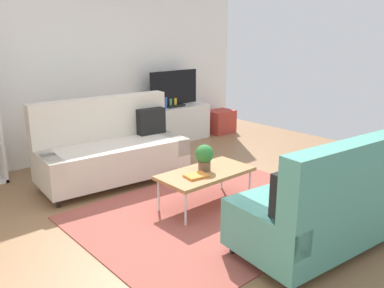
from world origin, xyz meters
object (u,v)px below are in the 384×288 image
(storage_trunk, at_px, (220,121))
(vase_0, at_px, (145,106))
(potted_plant, at_px, (204,156))
(table_book_0, at_px, (196,176))
(bottle_2, at_px, (175,102))
(tv, at_px, (174,89))
(vase_1, at_px, (153,103))
(coffee_table, at_px, (206,174))
(tv_console, at_px, (174,124))
(bottle_1, at_px, (170,103))
(couch_green, at_px, (334,202))
(bottle_0, at_px, (166,103))
(couch_beige, at_px, (112,149))

(storage_trunk, bearing_deg, vase_0, 174.90)
(storage_trunk, relative_size, potted_plant, 1.73)
(table_book_0, bearing_deg, bottle_2, 55.31)
(storage_trunk, relative_size, vase_0, 3.40)
(tv, distance_m, vase_1, 0.46)
(coffee_table, distance_m, vase_1, 2.72)
(table_book_0, bearing_deg, tv, 55.64)
(table_book_0, bearing_deg, tv_console, 55.86)
(table_book_0, distance_m, vase_1, 2.85)
(vase_1, bearing_deg, vase_0, 180.00)
(storage_trunk, xyz_separation_m, bottle_2, (-1.09, 0.06, 0.50))
(bottle_1, bearing_deg, couch_green, -106.29)
(vase_1, relative_size, bottle_2, 1.22)
(storage_trunk, xyz_separation_m, bottle_0, (-1.31, 0.06, 0.52))
(couch_green, height_order, tv, tv)
(potted_plant, bearing_deg, tv_console, 58.36)
(storage_trunk, height_order, bottle_2, bottle_2)
(storage_trunk, relative_size, bottle_1, 3.24)
(storage_trunk, distance_m, table_book_0, 3.67)
(coffee_table, xyz_separation_m, vase_0, (0.91, 2.47, 0.32))
(vase_1, bearing_deg, couch_beige, -144.12)
(tv, bearing_deg, bottle_1, -168.61)
(couch_green, bearing_deg, tv, 78.68)
(tv, xyz_separation_m, vase_1, (-0.41, 0.07, -0.21))
(potted_plant, relative_size, bottle_0, 1.50)
(coffee_table, distance_m, bottle_1, 2.78)
(tv_console, bearing_deg, couch_green, -107.48)
(tv_console, xyz_separation_m, bottle_0, (-0.21, -0.04, 0.42))
(potted_plant, bearing_deg, table_book_0, -154.79)
(tv, bearing_deg, couch_beige, -152.15)
(coffee_table, relative_size, tv_console, 0.79)
(tv_console, xyz_separation_m, bottle_1, (-0.10, -0.04, 0.40))
(tv, height_order, bottle_0, tv)
(table_book_0, xyz_separation_m, vase_1, (1.28, 2.53, 0.30))
(couch_green, relative_size, vase_1, 10.07)
(tv_console, height_order, bottle_2, bottle_2)
(couch_green, xyz_separation_m, vase_0, (0.63, 3.89, 0.27))
(couch_beige, distance_m, bottle_1, 2.03)
(vase_0, relative_size, bottle_2, 0.95)
(coffee_table, relative_size, bottle_1, 6.84)
(couch_beige, relative_size, tv, 1.97)
(coffee_table, relative_size, table_book_0, 4.58)
(potted_plant, xyz_separation_m, bottle_1, (1.37, 2.34, 0.13))
(tv, xyz_separation_m, bottle_0, (-0.21, -0.02, -0.21))
(vase_1, bearing_deg, potted_plant, -113.56)
(storage_trunk, height_order, potted_plant, potted_plant)
(couch_beige, relative_size, vase_1, 10.01)
(bottle_0, distance_m, bottle_1, 0.11)
(coffee_table, height_order, vase_1, vase_1)
(tv, bearing_deg, potted_plant, -121.85)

